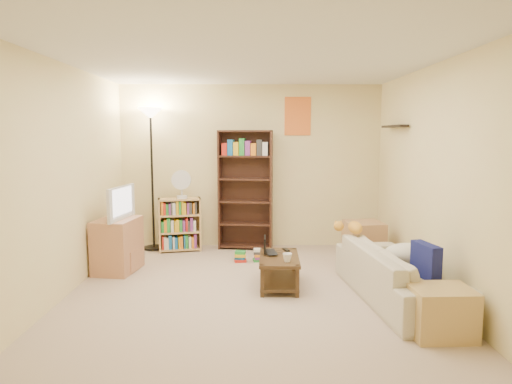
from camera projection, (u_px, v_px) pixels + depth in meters
room at (251, 146)px, 4.80m from camera, size 4.50×4.54×2.52m
sofa at (397, 274)px, 4.81m from camera, size 2.09×1.18×0.56m
navy_pillow at (426, 261)px, 4.38m from camera, size 0.19×0.38×0.33m
cream_blanket at (408, 254)px, 4.85m from camera, size 0.52×0.37×0.22m
tabby_cat at (352, 227)px, 5.46m from camera, size 0.44×0.20×0.15m
coffee_table at (279, 268)px, 5.23m from camera, size 0.47×0.82×0.36m
laptop at (275, 252)px, 5.34m from camera, size 0.34×0.27×0.02m
laptop_screen at (265, 244)px, 5.33m from camera, size 0.02×0.27×0.18m
mug at (287, 258)px, 4.98m from camera, size 0.12×0.12×0.10m
tv_remote at (286, 250)px, 5.48m from camera, size 0.08×0.15×0.02m
tv_stand at (117, 245)px, 5.81m from camera, size 0.54×0.70×0.68m
television at (116, 203)px, 5.74m from camera, size 0.76×0.32×0.42m
tall_bookshelf at (245, 187)px, 6.91m from camera, size 0.84×0.36×1.81m
short_bookshelf at (180, 225)px, 6.83m from camera, size 0.66×0.37×0.80m
desk_fan at (181, 183)px, 6.71m from camera, size 0.28×0.16×0.42m
floor_lamp at (151, 137)px, 6.77m from camera, size 0.36×0.36×2.13m
side_table at (364, 242)px, 6.28m from camera, size 0.54×0.54×0.55m
end_cabinet at (441, 312)px, 3.94m from camera, size 0.53×0.44×0.43m
book_stacks at (251, 256)px, 6.28m from camera, size 0.44×0.14×0.18m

